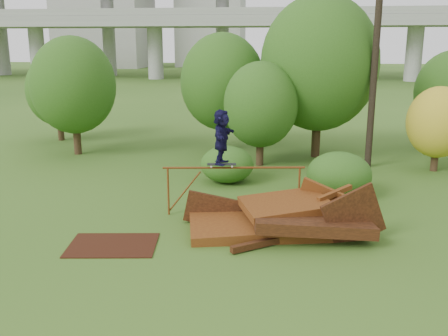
# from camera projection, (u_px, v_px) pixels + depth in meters

# --- Properties ---
(ground) EXTENTS (240.00, 240.00, 0.00)m
(ground) POSITION_uv_depth(u_px,v_px,m) (245.00, 247.00, 12.98)
(ground) COLOR #2D5116
(ground) RESTS_ON ground
(scrap_pile) EXTENTS (5.73, 3.39, 1.89)m
(scrap_pile) POSITION_uv_depth(u_px,v_px,m) (280.00, 219.00, 13.99)
(scrap_pile) COLOR #4F230E
(scrap_pile) RESTS_ON ground
(grind_rail) EXTENTS (4.28, 0.65, 1.52)m
(grind_rail) POSITION_uv_depth(u_px,v_px,m) (234.00, 177.00, 15.17)
(grind_rail) COLOR #64330F
(grind_rail) RESTS_ON ground
(skateboard) EXTENTS (0.90, 0.35, 0.09)m
(skateboard) POSITION_uv_depth(u_px,v_px,m) (222.00, 164.00, 15.07)
(skateboard) COLOR black
(skateboard) RESTS_ON grind_rail
(skater) EXTENTS (0.63, 1.57, 1.65)m
(skater) POSITION_uv_depth(u_px,v_px,m) (222.00, 137.00, 14.87)
(skater) COLOR black
(skater) RESTS_ON skateboard
(flat_plate) EXTENTS (2.46, 1.90, 0.03)m
(flat_plate) POSITION_uv_depth(u_px,v_px,m) (113.00, 245.00, 13.07)
(flat_plate) COLOR black
(flat_plate) RESTS_ON ground
(tree_0) EXTENTS (3.90, 3.90, 5.50)m
(tree_0) POSITION_uv_depth(u_px,v_px,m) (73.00, 85.00, 23.03)
(tree_0) COLOR black
(tree_0) RESTS_ON ground
(tree_1) EXTENTS (4.07, 4.07, 5.67)m
(tree_1) POSITION_uv_depth(u_px,v_px,m) (223.00, 82.00, 24.07)
(tree_1) COLOR black
(tree_1) RESTS_ON ground
(tree_2) EXTENTS (3.15, 3.15, 4.45)m
(tree_2) POSITION_uv_depth(u_px,v_px,m) (261.00, 105.00, 21.01)
(tree_2) COLOR black
(tree_2) RESTS_ON ground
(tree_3) EXTENTS (5.26, 5.26, 7.29)m
(tree_3) POSITION_uv_depth(u_px,v_px,m) (319.00, 63.00, 22.24)
(tree_3) COLOR black
(tree_3) RESTS_ON ground
(tree_4) EXTENTS (2.53, 2.53, 3.49)m
(tree_4) POSITION_uv_depth(u_px,v_px,m) (438.00, 122.00, 20.21)
(tree_4) COLOR black
(tree_4) RESTS_ON ground
(tree_6) EXTENTS (3.30, 3.30, 4.61)m
(tree_6) POSITION_uv_depth(u_px,v_px,m) (58.00, 90.00, 26.53)
(tree_6) COLOR black
(tree_6) RESTS_ON ground
(shrub_left) EXTENTS (2.02, 1.86, 1.40)m
(shrub_left) POSITION_uv_depth(u_px,v_px,m) (227.00, 164.00, 18.85)
(shrub_left) COLOR #204111
(shrub_left) RESTS_ON ground
(shrub_right) EXTENTS (2.21, 2.02, 1.56)m
(shrub_right) POSITION_uv_depth(u_px,v_px,m) (339.00, 174.00, 17.09)
(shrub_right) COLOR #204111
(shrub_right) RESTS_ON ground
(utility_pole) EXTENTS (1.40, 0.28, 11.04)m
(utility_pole) POSITION_uv_depth(u_px,v_px,m) (377.00, 32.00, 19.96)
(utility_pole) COLOR black
(utility_pole) RESTS_ON ground
(freeway_overpass) EXTENTS (160.00, 15.00, 13.70)m
(freeway_overpass) POSITION_uv_depth(u_px,v_px,m) (282.00, 5.00, 71.00)
(freeway_overpass) COLOR gray
(freeway_overpass) RESTS_ON ground
(building_right) EXTENTS (14.00, 14.00, 28.00)m
(building_right) POSITION_uv_depth(u_px,v_px,m) (211.00, 1.00, 109.63)
(building_right) COLOR #9E9E99
(building_right) RESTS_ON ground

